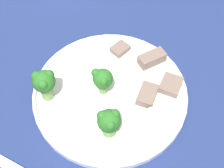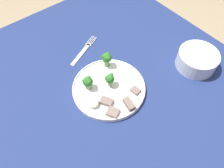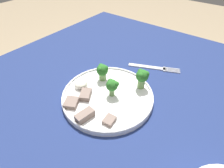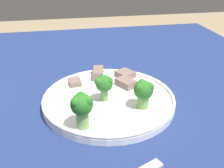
# 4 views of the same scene
# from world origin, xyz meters

# --- Properties ---
(table) EXTENTS (1.11, 0.98, 0.75)m
(table) POSITION_xyz_m (0.00, 0.00, 0.65)
(table) COLOR navy
(table) RESTS_ON ground_plane
(dinner_plate) EXTENTS (0.26, 0.26, 0.02)m
(dinner_plate) POSITION_xyz_m (0.00, -0.02, 0.76)
(dinner_plate) COLOR white
(dinner_plate) RESTS_ON table
(broccoli_floret_near_rim_left) EXTENTS (0.04, 0.04, 0.05)m
(broccoli_floret_near_rim_left) POSITION_xyz_m (-0.04, -0.08, 0.80)
(broccoli_floret_near_rim_left) COLOR #709E56
(broccoli_floret_near_rim_left) RESTS_ON dinner_plate
(broccoli_floret_center_left) EXTENTS (0.04, 0.04, 0.06)m
(broccoli_floret_center_left) POSITION_xyz_m (-0.08, 0.04, 0.80)
(broccoli_floret_center_left) COLOR #709E56
(broccoli_floret_center_left) RESTS_ON dinner_plate
(broccoli_floret_back_left) EXTENTS (0.03, 0.03, 0.05)m
(broccoli_floret_back_left) POSITION_xyz_m (-0.01, -0.01, 0.80)
(broccoli_floret_back_left) COLOR #709E56
(broccoli_floret_back_left) RESTS_ON dinner_plate
(meat_slice_front_slice) EXTENTS (0.05, 0.03, 0.02)m
(meat_slice_front_slice) POSITION_xyz_m (0.10, -0.01, 0.77)
(meat_slice_front_slice) COLOR #756056
(meat_slice_front_slice) RESTS_ON dinner_plate
(meat_slice_middle_slice) EXTENTS (0.05, 0.04, 0.01)m
(meat_slice_middle_slice) POSITION_xyz_m (0.04, -0.07, 0.77)
(meat_slice_middle_slice) COLOR #756056
(meat_slice_middle_slice) RESTS_ON dinner_plate
(meat_slice_rear_slice) EXTENTS (0.03, 0.03, 0.01)m
(meat_slice_rear_slice) POSITION_xyz_m (0.07, 0.04, 0.77)
(meat_slice_rear_slice) COLOR #756056
(meat_slice_rear_slice) RESTS_ON dinner_plate
(meat_slice_edge_slice) EXTENTS (0.05, 0.05, 0.01)m
(meat_slice_edge_slice) POSITION_xyz_m (0.09, -0.07, 0.77)
(meat_slice_edge_slice) COLOR #756056
(meat_slice_edge_slice) RESTS_ON dinner_plate
(sauce_dollop) EXTENTS (0.04, 0.04, 0.02)m
(sauce_dollop) POSITION_xyz_m (0.02, -0.10, 0.78)
(sauce_dollop) COLOR silver
(sauce_dollop) RESTS_ON dinner_plate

